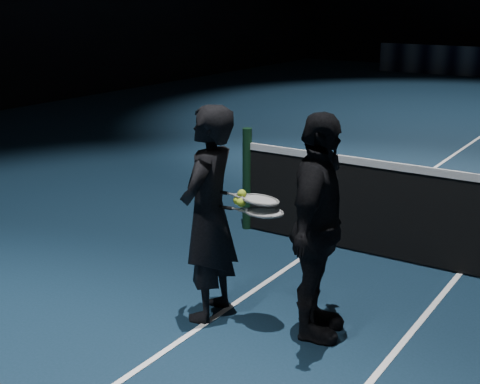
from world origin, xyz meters
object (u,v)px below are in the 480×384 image
Objects in this scene: racket_lower at (265,212)px; racket_upper at (260,200)px; player_b at (317,228)px; player_a at (209,214)px; tennis_balls at (240,199)px.

racket_upper is at bearing 141.34° from racket_lower.
player_b is 2.46× the size of racket_upper.
player_a is 2.46× the size of racket_upper.
racket_lower is at bearing 92.02° from player_a.
player_b reaches higher than tennis_balls.
racket_upper is at bearing 97.73° from player_a.
racket_lower is at bearing 9.88° from tennis_balls.
racket_upper is at bearing 82.35° from player_b.
player_a reaches higher than racket_upper.
racket_upper is (0.38, 0.12, 0.15)m from player_a.
racket_lower is (-0.39, -0.08, 0.07)m from player_b.
player_b reaches higher than racket_upper.
tennis_balls is at bearing 178.53° from racket_lower.
tennis_balls reaches higher than racket_lower.
player_a is 2.46× the size of racket_lower.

